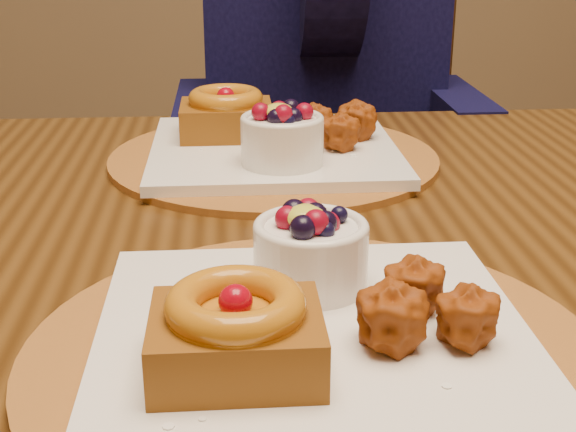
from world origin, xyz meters
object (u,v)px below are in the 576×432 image
object	(u,v)px
place_setting_near	(310,326)
place_setting_far	(272,142)
diner	(322,32)
dining_table	(288,308)
chair_far	(352,182)

from	to	relation	value
place_setting_near	place_setting_far	bearing A→B (deg)	90.07
place_setting_far	diner	world-z (taller)	diner
place_setting_near	place_setting_far	world-z (taller)	place_setting_far
diner	place_setting_near	bearing A→B (deg)	-85.84
dining_table	diner	size ratio (longest dim) A/B	2.04
place_setting_near	chair_far	distance (m)	1.10
chair_far	diner	world-z (taller)	diner
dining_table	chair_far	size ratio (longest dim) A/B	1.70
dining_table	diner	distance (m)	0.71
place_setting_near	diner	distance (m)	0.90
place_setting_near	chair_far	bearing A→B (deg)	79.53
dining_table	diner	xyz separation A→B (m)	(0.11, 0.68, 0.16)
place_setting_far	chair_far	world-z (taller)	chair_far
dining_table	diner	bearing A→B (deg)	80.89
place_setting_far	diner	bearing A→B (deg)	76.47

